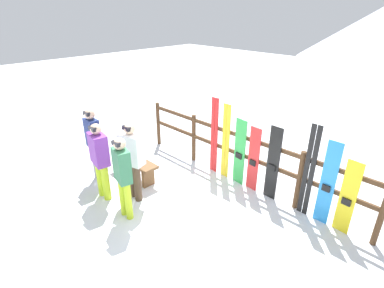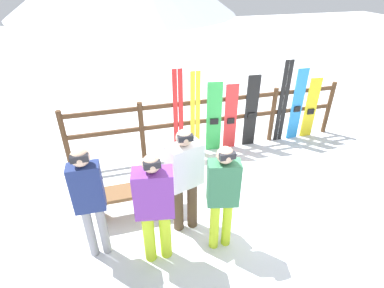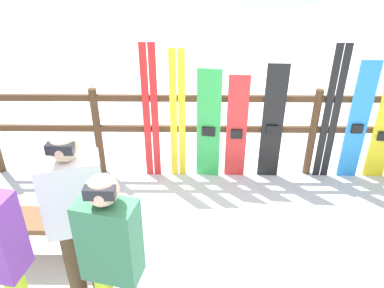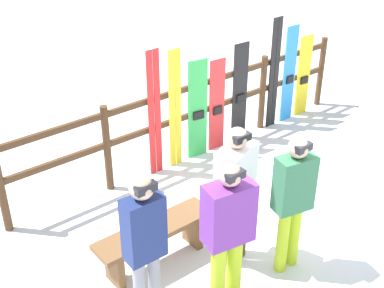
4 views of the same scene
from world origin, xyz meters
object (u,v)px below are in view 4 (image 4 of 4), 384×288
object	(u,v)px
person_white	(235,188)
person_navy	(145,240)
snowboard_green	(198,110)
snowboard_red	(217,106)
ski_pair_red	(154,114)
ski_pair_black	(274,74)
snowboard_black_stripe	(240,93)
snowboard_yellow	(303,76)
ski_pair_yellow	(175,110)
snowboard_blue	(289,75)
bench	(155,237)
person_purple	(228,228)
person_plaid_green	(293,196)

from	to	relation	value
person_white	person_navy	world-z (taller)	person_navy
snowboard_green	snowboard_red	xyz separation A→B (m)	(0.36, -0.00, -0.04)
ski_pair_red	person_navy	bearing A→B (deg)	-126.82
person_navy	ski_pair_black	world-z (taller)	ski_pair_black
snowboard_black_stripe	snowboard_yellow	size ratio (longest dim) A/B	1.13
snowboard_black_stripe	snowboard_yellow	bearing A→B (deg)	-0.01
ski_pair_yellow	snowboard_blue	xyz separation A→B (m)	(2.28, -0.00, -0.07)
bench	snowboard_black_stripe	size ratio (longest dim) A/B	0.88
ski_pair_yellow	ski_pair_black	bearing A→B (deg)	0.00
person_purple	snowboard_blue	bearing A→B (deg)	34.71
snowboard_red	snowboard_blue	world-z (taller)	snowboard_blue
snowboard_black_stripe	snowboard_yellow	distance (m)	1.44
person_navy	ski_pair_yellow	world-z (taller)	ski_pair_yellow
bench	ski_pair_black	xyz separation A→B (m)	(3.33, 1.51, 0.54)
ski_pair_yellow	snowboard_yellow	xyz separation A→B (m)	(2.64, -0.00, -0.18)
ski_pair_red	snowboard_green	bearing A→B (deg)	-0.27
bench	person_white	xyz separation A→B (m)	(0.70, -0.47, 0.58)
ski_pair_black	snowboard_blue	size ratio (longest dim) A/B	1.12
snowboard_red	snowboard_blue	size ratio (longest dim) A/B	0.88
person_white	ski_pair_black	distance (m)	3.29
person_plaid_green	snowboard_green	distance (m)	2.54
ski_pair_yellow	snowboard_yellow	world-z (taller)	ski_pair_yellow
bench	snowboard_yellow	bearing A→B (deg)	20.38
person_navy	snowboard_green	distance (m)	3.17
person_plaid_green	snowboard_red	distance (m)	2.67
person_white	snowboard_yellow	distance (m)	3.89
snowboard_yellow	person_purple	bearing A→B (deg)	-147.89
bench	person_navy	distance (m)	1.03
person_white	person_navy	xyz separation A→B (m)	(-1.23, -0.16, 0.05)
person_white	snowboard_red	world-z (taller)	person_white
person_white	snowboard_green	size ratio (longest dim) A/B	1.10
ski_pair_yellow	snowboard_yellow	size ratio (longest dim) A/B	1.26
person_purple	ski_pair_black	distance (m)	3.93
person_plaid_green	snowboard_black_stripe	distance (m)	2.88
snowboard_red	snowboard_black_stripe	size ratio (longest dim) A/B	0.91
bench	snowboard_green	xyz separation A→B (m)	(1.80, 1.50, 0.38)
person_plaid_green	snowboard_yellow	bearing A→B (deg)	39.28
bench	person_purple	bearing A→B (deg)	-76.10
snowboard_blue	person_plaid_green	bearing A→B (deg)	-137.06
ski_pair_red	snowboard_blue	size ratio (longest dim) A/B	1.12
snowboard_green	person_navy	bearing A→B (deg)	-137.57
ski_pair_red	bench	bearing A→B (deg)	-125.42
snowboard_black_stripe	snowboard_yellow	xyz separation A→B (m)	(1.43, -0.00, -0.09)
ski_pair_yellow	snowboard_black_stripe	distance (m)	1.21
person_white	snowboard_black_stripe	xyz separation A→B (m)	(1.91, 1.97, -0.17)
snowboard_black_stripe	person_navy	bearing A→B (deg)	-145.85
person_plaid_green	snowboard_red	world-z (taller)	person_plaid_green
ski_pair_yellow	person_plaid_green	bearing A→B (deg)	-97.88
snowboard_blue	person_navy	bearing A→B (deg)	-153.18
person_white	person_navy	size ratio (longest dim) A/B	0.99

